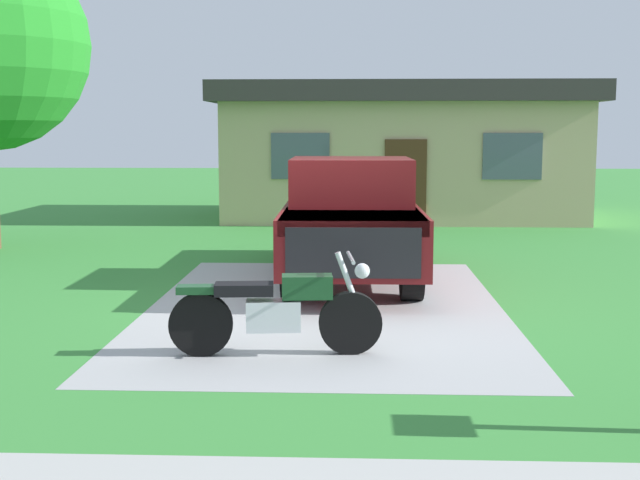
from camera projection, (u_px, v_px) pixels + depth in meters
name	position (u px, v px, depth m)	size (l,w,h in m)	color
ground_plane	(326.00, 307.00, 11.02)	(80.00, 80.00, 0.00)	#378437
driveway_pad	(326.00, 307.00, 11.02)	(4.63, 7.24, 0.01)	#A0A0A0
motorcycle	(277.00, 310.00, 8.65)	(2.21, 0.70, 1.09)	black
pickup_truck	(350.00, 217.00, 13.24)	(2.09, 5.66, 1.90)	black
neighbor_house	(400.00, 150.00, 22.39)	(9.60, 5.60, 3.50)	tan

